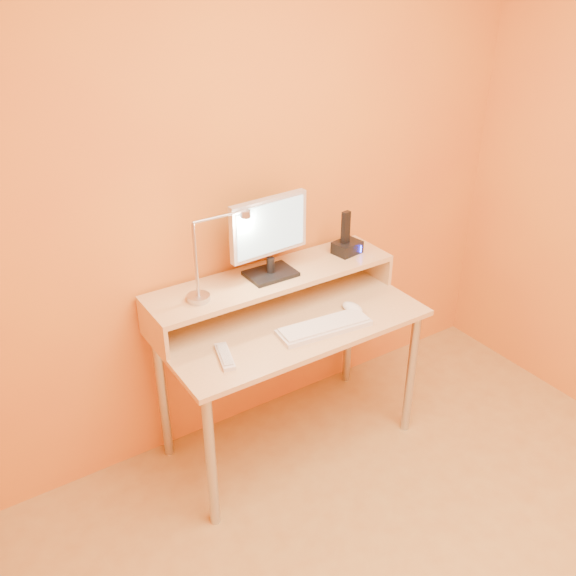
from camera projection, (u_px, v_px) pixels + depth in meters
wall_back at (251, 187)px, 2.78m from camera, size 3.00×0.04×2.50m
desk_leg_fl at (211, 462)px, 2.53m from camera, size 0.04×0.04×0.69m
desk_leg_fr at (411, 374)px, 3.05m from camera, size 0.04×0.04×0.69m
desk_leg_bl at (163, 397)px, 2.89m from camera, size 0.04×0.04×0.69m
desk_leg_br at (348, 328)px, 3.42m from camera, size 0.04×0.04×0.69m
desk_lower at (290, 321)px, 2.80m from camera, size 1.20×0.60×0.02m
shelf_riser_left at (153, 330)px, 2.59m from camera, size 0.02×0.30×0.14m
shelf_riser_right at (371, 262)px, 3.15m from camera, size 0.02×0.30×0.14m
desk_shelf at (272, 277)px, 2.83m from camera, size 1.20×0.30×0.02m
monitor_foot at (271, 274)px, 2.82m from camera, size 0.22×0.16×0.02m
monitor_neck at (271, 265)px, 2.80m from camera, size 0.04×0.04×0.07m
monitor_panel at (269, 227)px, 2.72m from camera, size 0.39×0.06×0.26m
monitor_back at (266, 225)px, 2.73m from camera, size 0.35×0.03×0.23m
monitor_screen at (271, 228)px, 2.70m from camera, size 0.35×0.03×0.23m
lamp_base at (199, 298)px, 2.62m from camera, size 0.10×0.10×0.02m
lamp_post at (196, 260)px, 2.53m from camera, size 0.01×0.01×0.33m
lamp_arm at (220, 217)px, 2.51m from camera, size 0.24×0.01×0.01m
lamp_head at (245, 214)px, 2.57m from camera, size 0.04×0.04×0.03m
lamp_bulb at (246, 218)px, 2.58m from camera, size 0.03×0.03×0.00m
phone_dock at (347, 247)px, 3.02m from camera, size 0.14×0.12×0.06m
phone_handset at (346, 227)px, 2.96m from camera, size 0.04×0.03×0.16m
phone_led at (361, 249)px, 3.00m from camera, size 0.01×0.00×0.04m
keyboard at (324, 328)px, 2.71m from camera, size 0.44×0.18×0.02m
mouse at (352, 308)px, 2.84m from camera, size 0.08×0.12×0.04m
remote_control at (225, 357)px, 2.52m from camera, size 0.10×0.19×0.02m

